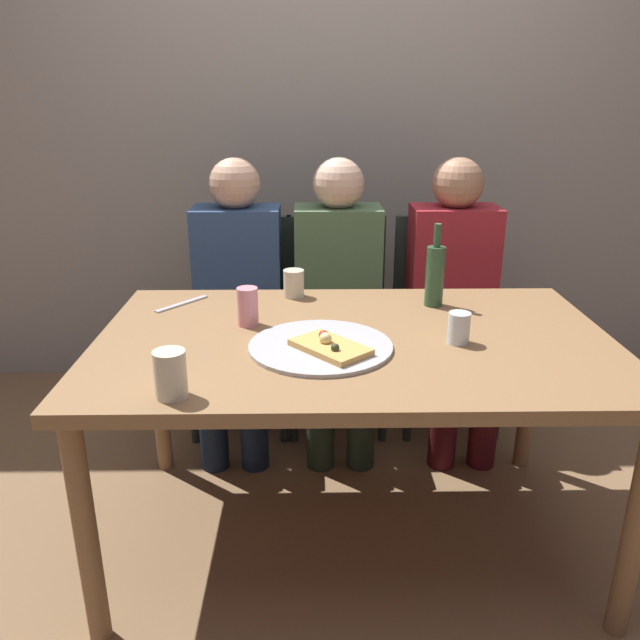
% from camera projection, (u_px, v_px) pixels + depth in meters
% --- Properties ---
extents(ground_plane, '(8.00, 8.00, 0.00)m').
position_uv_depth(ground_plane, '(350.00, 533.00, 2.15)').
color(ground_plane, brown).
extents(back_wall, '(6.00, 0.10, 2.60)m').
position_uv_depth(back_wall, '(337.00, 117.00, 3.00)').
color(back_wall, gray).
rests_on(back_wall, ground_plane).
extents(dining_table, '(1.55, 0.96, 0.72)m').
position_uv_depth(dining_table, '(354.00, 358.00, 1.92)').
color(dining_table, olive).
rests_on(dining_table, ground_plane).
extents(pizza_tray, '(0.42, 0.42, 0.01)m').
position_uv_depth(pizza_tray, '(321.00, 346.00, 1.81)').
color(pizza_tray, '#ADADB2').
rests_on(pizza_tray, dining_table).
extents(pizza_slice_last, '(0.24, 0.25, 0.05)m').
position_uv_depth(pizza_slice_last, '(330.00, 346.00, 1.77)').
color(pizza_slice_last, tan).
rests_on(pizza_slice_last, pizza_tray).
extents(wine_bottle, '(0.06, 0.06, 0.28)m').
position_uv_depth(wine_bottle, '(435.00, 274.00, 2.14)').
color(wine_bottle, '#2D5133').
rests_on(wine_bottle, dining_table).
extents(tumbler_near, '(0.08, 0.08, 0.12)m').
position_uv_depth(tumbler_near, '(170.00, 374.00, 1.51)').
color(tumbler_near, beige).
rests_on(tumbler_near, dining_table).
extents(tumbler_far, '(0.07, 0.07, 0.10)m').
position_uv_depth(tumbler_far, '(294.00, 283.00, 2.25)').
color(tumbler_far, beige).
rests_on(tumbler_far, dining_table).
extents(wine_glass, '(0.06, 0.06, 0.09)m').
position_uv_depth(wine_glass, '(459.00, 328.00, 1.84)').
color(wine_glass, silver).
rests_on(wine_glass, dining_table).
extents(soda_can, '(0.07, 0.07, 0.12)m').
position_uv_depth(soda_can, '(248.00, 307.00, 1.97)').
color(soda_can, pink).
rests_on(soda_can, dining_table).
extents(table_knife, '(0.16, 0.18, 0.01)m').
position_uv_depth(table_knife, '(182.00, 304.00, 2.18)').
color(table_knife, '#B7B7BC').
rests_on(table_knife, dining_table).
extents(chair_left, '(0.44, 0.44, 0.90)m').
position_uv_depth(chair_left, '(242.00, 308.00, 2.79)').
color(chair_left, '#2D3833').
rests_on(chair_left, ground_plane).
extents(chair_middle, '(0.44, 0.44, 0.90)m').
position_uv_depth(chair_middle, '(337.00, 307.00, 2.80)').
color(chair_middle, '#2D3833').
rests_on(chair_middle, ground_plane).
extents(chair_right, '(0.44, 0.44, 0.90)m').
position_uv_depth(chair_right, '(446.00, 307.00, 2.80)').
color(chair_right, '#2D3833').
rests_on(chair_right, ground_plane).
extents(guest_in_sweater, '(0.36, 0.56, 1.17)m').
position_uv_depth(guest_in_sweater, '(237.00, 290.00, 2.60)').
color(guest_in_sweater, navy).
rests_on(guest_in_sweater, ground_plane).
extents(guest_in_beanie, '(0.36, 0.56, 1.17)m').
position_uv_depth(guest_in_beanie, '(338.00, 290.00, 2.61)').
color(guest_in_beanie, '#4C6B47').
rests_on(guest_in_beanie, ground_plane).
extents(guest_by_wall, '(0.36, 0.56, 1.17)m').
position_uv_depth(guest_by_wall, '(455.00, 289.00, 2.62)').
color(guest_by_wall, maroon).
rests_on(guest_by_wall, ground_plane).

